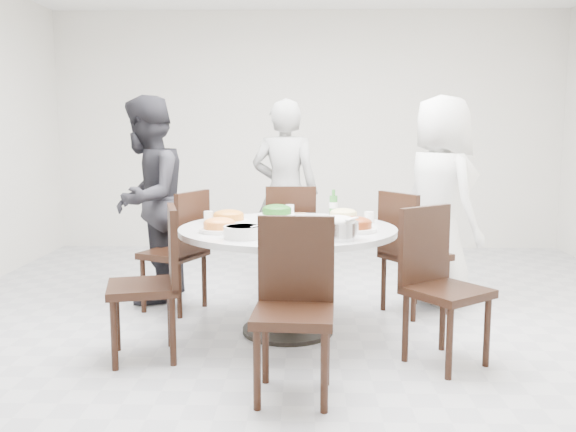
{
  "coord_description": "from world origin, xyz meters",
  "views": [
    {
      "loc": [
        -0.06,
        -4.31,
        1.41
      ],
      "look_at": [
        -0.17,
        -0.11,
        0.82
      ],
      "focal_mm": 38.0,
      "sensor_mm": 36.0,
      "label": 1
    }
  ],
  "objects_px": {
    "diner_middle": "(285,193)",
    "rice_bowl": "(338,230)",
    "chair_ne": "(416,253)",
    "chair_n": "(291,239)",
    "chair_nw": "(173,251)",
    "diner_right": "(440,200)",
    "soup_bowl": "(243,232)",
    "dining_table": "(288,280)",
    "diner_left": "(147,200)",
    "chair_se": "(447,288)",
    "chair_sw": "(142,284)",
    "chair_s": "(293,311)",
    "beverage_bottle": "(333,203)"
  },
  "relations": [
    {
      "from": "beverage_bottle",
      "to": "diner_left",
      "type": "bearing_deg",
      "value": 169.31
    },
    {
      "from": "dining_table",
      "to": "rice_bowl",
      "type": "bearing_deg",
      "value": -54.72
    },
    {
      "from": "diner_right",
      "to": "soup_bowl",
      "type": "height_order",
      "value": "diner_right"
    },
    {
      "from": "chair_nw",
      "to": "diner_middle",
      "type": "bearing_deg",
      "value": 160.12
    },
    {
      "from": "dining_table",
      "to": "soup_bowl",
      "type": "relative_size",
      "value": 6.15
    },
    {
      "from": "chair_s",
      "to": "chair_se",
      "type": "xyz_separation_m",
      "value": [
        0.92,
        0.49,
        0.0
      ]
    },
    {
      "from": "chair_sw",
      "to": "chair_ne",
      "type": "bearing_deg",
      "value": 104.04
    },
    {
      "from": "chair_sw",
      "to": "diner_left",
      "type": "relative_size",
      "value": 0.56
    },
    {
      "from": "chair_se",
      "to": "chair_ne",
      "type": "bearing_deg",
      "value": 53.04
    },
    {
      "from": "chair_n",
      "to": "chair_nw",
      "type": "xyz_separation_m",
      "value": [
        -0.91,
        -0.56,
        0.0
      ]
    },
    {
      "from": "diner_middle",
      "to": "chair_nw",
      "type": "bearing_deg",
      "value": 55.21
    },
    {
      "from": "chair_s",
      "to": "chair_se",
      "type": "bearing_deg",
      "value": 31.78
    },
    {
      "from": "dining_table",
      "to": "diner_left",
      "type": "relative_size",
      "value": 0.89
    },
    {
      "from": "chair_nw",
      "to": "diner_right",
      "type": "bearing_deg",
      "value": 121.5
    },
    {
      "from": "dining_table",
      "to": "chair_se",
      "type": "bearing_deg",
      "value": -30.51
    },
    {
      "from": "chair_se",
      "to": "diner_middle",
      "type": "bearing_deg",
      "value": 80.83
    },
    {
      "from": "chair_nw",
      "to": "rice_bowl",
      "type": "height_order",
      "value": "chair_nw"
    },
    {
      "from": "chair_ne",
      "to": "rice_bowl",
      "type": "height_order",
      "value": "chair_ne"
    },
    {
      "from": "chair_ne",
      "to": "chair_n",
      "type": "relative_size",
      "value": 1.0
    },
    {
      "from": "chair_se",
      "to": "diner_right",
      "type": "height_order",
      "value": "diner_right"
    },
    {
      "from": "rice_bowl",
      "to": "beverage_bottle",
      "type": "relative_size",
      "value": 1.18
    },
    {
      "from": "chair_n",
      "to": "diner_middle",
      "type": "xyz_separation_m",
      "value": [
        -0.06,
        0.33,
        0.37
      ]
    },
    {
      "from": "dining_table",
      "to": "chair_nw",
      "type": "bearing_deg",
      "value": 150.34
    },
    {
      "from": "diner_right",
      "to": "beverage_bottle",
      "type": "relative_size",
      "value": 7.94
    },
    {
      "from": "chair_nw",
      "to": "beverage_bottle",
      "type": "relative_size",
      "value": 4.45
    },
    {
      "from": "diner_middle",
      "to": "dining_table",
      "type": "bearing_deg",
      "value": 101.59
    },
    {
      "from": "chair_sw",
      "to": "beverage_bottle",
      "type": "height_order",
      "value": "beverage_bottle"
    },
    {
      "from": "chair_ne",
      "to": "chair_s",
      "type": "bearing_deg",
      "value": 116.07
    },
    {
      "from": "chair_se",
      "to": "soup_bowl",
      "type": "xyz_separation_m",
      "value": [
        -1.24,
        0.14,
        0.31
      ]
    },
    {
      "from": "dining_table",
      "to": "chair_se",
      "type": "relative_size",
      "value": 1.58
    },
    {
      "from": "chair_s",
      "to": "diner_middle",
      "type": "xyz_separation_m",
      "value": [
        -0.11,
        2.47,
        0.37
      ]
    },
    {
      "from": "chair_n",
      "to": "beverage_bottle",
      "type": "relative_size",
      "value": 4.45
    },
    {
      "from": "chair_se",
      "to": "beverage_bottle",
      "type": "xyz_separation_m",
      "value": [
        -0.63,
        1.07,
        0.38
      ]
    },
    {
      "from": "chair_se",
      "to": "rice_bowl",
      "type": "height_order",
      "value": "chair_se"
    },
    {
      "from": "rice_bowl",
      "to": "soup_bowl",
      "type": "height_order",
      "value": "rice_bowl"
    },
    {
      "from": "diner_middle",
      "to": "rice_bowl",
      "type": "xyz_separation_m",
      "value": [
        0.38,
        -1.86,
        -0.04
      ]
    },
    {
      "from": "chair_ne",
      "to": "chair_sw",
      "type": "distance_m",
      "value": 2.12
    },
    {
      "from": "chair_se",
      "to": "beverage_bottle",
      "type": "distance_m",
      "value": 1.3
    },
    {
      "from": "chair_nw",
      "to": "rice_bowl",
      "type": "relative_size",
      "value": 3.76
    },
    {
      "from": "chair_nw",
      "to": "diner_left",
      "type": "xyz_separation_m",
      "value": [
        -0.26,
        0.27,
        0.37
      ]
    },
    {
      "from": "dining_table",
      "to": "chair_se",
      "type": "xyz_separation_m",
      "value": [
        0.97,
        -0.57,
        0.1
      ]
    },
    {
      "from": "chair_s",
      "to": "diner_right",
      "type": "distance_m",
      "value": 2.23
    },
    {
      "from": "chair_nw",
      "to": "diner_right",
      "type": "height_order",
      "value": "diner_right"
    },
    {
      "from": "diner_left",
      "to": "soup_bowl",
      "type": "height_order",
      "value": "diner_left"
    },
    {
      "from": "chair_nw",
      "to": "chair_s",
      "type": "relative_size",
      "value": 1.0
    },
    {
      "from": "chair_s",
      "to": "diner_right",
      "type": "relative_size",
      "value": 0.56
    },
    {
      "from": "chair_ne",
      "to": "diner_right",
      "type": "xyz_separation_m",
      "value": [
        0.24,
        0.3,
        0.37
      ]
    },
    {
      "from": "chair_n",
      "to": "diner_middle",
      "type": "height_order",
      "value": "diner_middle"
    },
    {
      "from": "chair_se",
      "to": "soup_bowl",
      "type": "relative_size",
      "value": 3.89
    },
    {
      "from": "chair_sw",
      "to": "diner_right",
      "type": "height_order",
      "value": "diner_right"
    }
  ]
}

